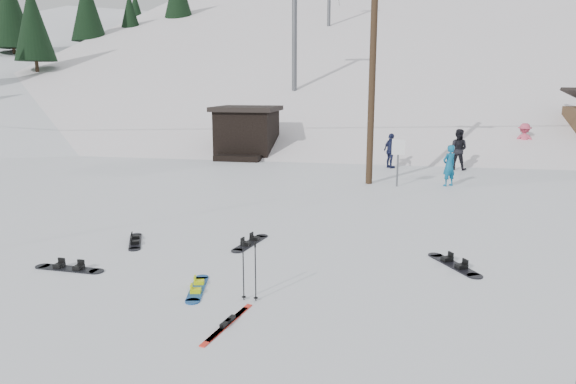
# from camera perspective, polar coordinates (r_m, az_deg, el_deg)

# --- Properties ---
(ground) EXTENTS (200.00, 200.00, 0.00)m
(ground) POSITION_cam_1_polar(r_m,az_deg,el_deg) (8.06, -10.56, -17.18)
(ground) COLOR white
(ground) RESTS_ON ground
(ski_slope) EXTENTS (60.00, 85.24, 65.97)m
(ski_slope) POSITION_cam_1_polar(r_m,az_deg,el_deg) (63.60, 8.33, -2.81)
(ski_slope) COLOR white
(ski_slope) RESTS_ON ground
(ridge_left) EXTENTS (47.54, 95.03, 58.38)m
(ridge_left) POSITION_cam_1_polar(r_m,az_deg,el_deg) (68.51, -23.65, -1.78)
(ridge_left) COLOR white
(ridge_left) RESTS_ON ground
(treeline_left) EXTENTS (20.00, 64.00, 10.00)m
(treeline_left) POSITION_cam_1_polar(r_m,az_deg,el_deg) (59.39, -27.30, 6.73)
(treeline_left) COLOR black
(treeline_left) RESTS_ON ground
(treeline_crest) EXTENTS (50.00, 6.00, 10.00)m
(treeline_crest) POSITION_cam_1_polar(r_m,az_deg,el_deg) (92.64, 9.56, 9.21)
(treeline_crest) COLOR black
(treeline_crest) RESTS_ON ski_slope
(utility_pole) EXTENTS (2.00, 0.26, 9.00)m
(utility_pole) POSITION_cam_1_polar(r_m,az_deg,el_deg) (20.55, 9.39, 13.87)
(utility_pole) COLOR #3A2819
(utility_pole) RESTS_ON ground
(trail_sign) EXTENTS (0.50, 0.09, 1.85)m
(trail_sign) POSITION_cam_1_polar(r_m,az_deg,el_deg) (20.27, 12.14, 4.14)
(trail_sign) COLOR #595B60
(trail_sign) RESTS_ON ground
(lift_hut) EXTENTS (3.40, 4.10, 2.75)m
(lift_hut) POSITION_cam_1_polar(r_m,az_deg,el_deg) (28.64, -4.59, 6.71)
(lift_hut) COLOR black
(lift_hut) RESTS_ON ground
(lift_tower_near) EXTENTS (2.20, 0.36, 8.00)m
(lift_tower_near) POSITION_cam_1_polar(r_m,az_deg,el_deg) (37.35, 0.73, 17.89)
(lift_tower_near) COLOR #595B60
(lift_tower_near) RESTS_ON ski_slope
(hero_snowboard) EXTENTS (0.53, 1.44, 0.10)m
(hero_snowboard) POSITION_cam_1_polar(r_m,az_deg,el_deg) (10.25, -10.04, -10.46)
(hero_snowboard) COLOR #164B93
(hero_snowboard) RESTS_ON ground
(hero_skis) EXTENTS (0.41, 1.62, 0.08)m
(hero_skis) POSITION_cam_1_polar(r_m,az_deg,el_deg) (8.80, -6.72, -14.27)
(hero_skis) COLOR red
(hero_skis) RESTS_ON ground
(ski_poles) EXTENTS (0.31, 0.08, 1.12)m
(ski_poles) POSITION_cam_1_polar(r_m,az_deg,el_deg) (9.45, -4.31, -8.69)
(ski_poles) COLOR black
(ski_poles) RESTS_ON ground
(board_scatter_a) EXTENTS (1.63, 0.37, 0.11)m
(board_scatter_a) POSITION_cam_1_polar(r_m,az_deg,el_deg) (12.08, -23.15, -7.78)
(board_scatter_a) COLOR black
(board_scatter_a) RESTS_ON ground
(board_scatter_b) EXTENTS (0.83, 1.41, 0.11)m
(board_scatter_b) POSITION_cam_1_polar(r_m,az_deg,el_deg) (13.53, -16.61, -5.25)
(board_scatter_b) COLOR black
(board_scatter_b) RESTS_ON ground
(board_scatter_d) EXTENTS (1.02, 1.54, 0.12)m
(board_scatter_d) POSITION_cam_1_polar(r_m,az_deg,el_deg) (11.91, 17.96, -7.66)
(board_scatter_d) COLOR black
(board_scatter_d) RESTS_ON ground
(board_scatter_f) EXTENTS (0.58, 1.61, 0.11)m
(board_scatter_f) POSITION_cam_1_polar(r_m,az_deg,el_deg) (12.89, -4.22, -5.62)
(board_scatter_f) COLOR black
(board_scatter_f) RESTS_ON ground
(skier_teal) EXTENTS (0.70, 0.67, 1.62)m
(skier_teal) POSITION_cam_1_polar(r_m,az_deg,el_deg) (20.98, 17.46, 2.82)
(skier_teal) COLOR #0D5E89
(skier_teal) RESTS_ON ground
(skier_dark) EXTENTS (1.10, 0.97, 1.90)m
(skier_dark) POSITION_cam_1_polar(r_m,az_deg,el_deg) (25.22, 18.33, 4.52)
(skier_dark) COLOR black
(skier_dark) RESTS_ON ground
(skier_pink) EXTENTS (1.28, 0.79, 1.91)m
(skier_pink) POSITION_cam_1_polar(r_m,az_deg,el_deg) (30.08, 24.71, 5.13)
(skier_pink) COLOR #D24A66
(skier_pink) RESTS_ON ground
(skier_navy) EXTENTS (0.91, 1.02, 1.65)m
(skier_navy) POSITION_cam_1_polar(r_m,az_deg,el_deg) (24.90, 11.35, 4.51)
(skier_navy) COLOR #1A1F41
(skier_navy) RESTS_ON ground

